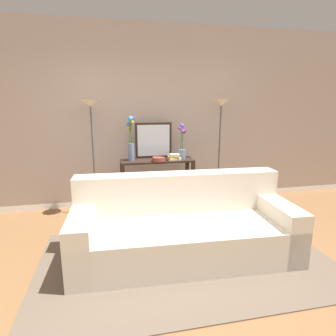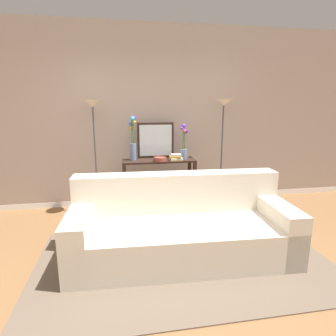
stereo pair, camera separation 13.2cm
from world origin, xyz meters
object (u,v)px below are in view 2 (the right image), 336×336
at_px(floor_lamp_left, 94,126).
at_px(floor_lamp_right, 223,123).
at_px(book_row_under_console, 138,207).
at_px(book_stack, 176,157).
at_px(fruit_bowl, 160,159).
at_px(console_table, 159,176).
at_px(couch, 181,229).
at_px(vase_tall_flowers, 133,141).
at_px(wall_mirror, 156,140).
at_px(vase_short_flowers, 184,146).

distance_m(floor_lamp_left, floor_lamp_right, 1.99).
bearing_deg(book_row_under_console, book_stack, -9.48).
height_order(fruit_bowl, book_stack, book_stack).
bearing_deg(console_table, book_row_under_console, 180.00).
relative_size(couch, floor_lamp_left, 1.41).
relative_size(floor_lamp_left, vase_tall_flowers, 2.57).
xyz_separation_m(console_table, wall_mirror, (-0.02, 0.16, 0.54)).
relative_size(console_table, floor_lamp_left, 0.66).
height_order(couch, console_table, couch).
distance_m(floor_lamp_right, wall_mirror, 1.10).
bearing_deg(floor_lamp_right, wall_mirror, 171.40).
distance_m(vase_short_flowers, book_stack, 0.24).
height_order(couch, book_row_under_console, couch).
height_order(floor_lamp_right, wall_mirror, floor_lamp_right).
bearing_deg(couch, floor_lamp_right, 55.64).
relative_size(vase_tall_flowers, vase_short_flowers, 1.22).
distance_m(console_table, wall_mirror, 0.56).
bearing_deg(fruit_bowl, vase_short_flowers, 15.87).
distance_m(wall_mirror, book_row_under_console, 1.10).
distance_m(vase_short_flowers, fruit_bowl, 0.45).
distance_m(console_table, floor_lamp_right, 1.31).
bearing_deg(couch, vase_short_flowers, 76.02).
xyz_separation_m(couch, fruit_bowl, (-0.04, 1.32, 0.54)).
relative_size(console_table, wall_mirror, 1.93).
relative_size(wall_mirror, vase_tall_flowers, 0.87).
bearing_deg(vase_short_flowers, couch, -103.98).
distance_m(wall_mirror, vase_short_flowers, 0.46).
xyz_separation_m(wall_mirror, vase_short_flowers, (0.42, -0.18, -0.07)).
height_order(wall_mirror, vase_short_flowers, wall_mirror).
bearing_deg(couch, console_table, 91.64).
bearing_deg(book_stack, vase_tall_flowers, 168.57).
bearing_deg(console_table, floor_lamp_left, 179.78).
xyz_separation_m(console_table, vase_short_flowers, (0.40, -0.01, 0.47)).
distance_m(floor_lamp_left, book_stack, 1.31).
height_order(console_table, vase_tall_flowers, vase_tall_flowers).
bearing_deg(fruit_bowl, floor_lamp_right, 7.14).
bearing_deg(vase_short_flowers, floor_lamp_left, 179.32).
relative_size(vase_tall_flowers, fruit_bowl, 3.43).
bearing_deg(floor_lamp_left, fruit_bowl, -7.68).
xyz_separation_m(floor_lamp_right, vase_short_flowers, (-0.63, -0.02, -0.34)).
distance_m(couch, book_stack, 1.47).
distance_m(couch, wall_mirror, 1.80).
relative_size(vase_short_flowers, fruit_bowl, 2.81).
xyz_separation_m(vase_tall_flowers, fruit_bowl, (0.40, -0.16, -0.26)).
bearing_deg(couch, book_row_under_console, 104.82).
xyz_separation_m(floor_lamp_left, book_stack, (1.21, -0.10, -0.50)).
distance_m(book_stack, book_row_under_console, 1.01).
bearing_deg(vase_tall_flowers, floor_lamp_right, -1.12).
relative_size(console_table, book_stack, 5.43).
bearing_deg(wall_mirror, console_table, -81.66).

